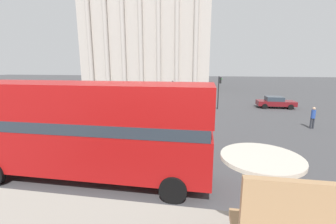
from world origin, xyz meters
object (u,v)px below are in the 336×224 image
at_px(traffic_light_near, 182,111).
at_px(car_maroon, 275,102).
at_px(pedestrian_yellow, 174,91).
at_px(double_decker_bus, 89,127).
at_px(plaza_building_left, 148,30).
at_px(traffic_light_far, 219,88).
at_px(pedestrian_blue, 313,116).
at_px(traffic_light_mid, 173,94).
at_px(cafe_dining_table, 259,180).

relative_size(traffic_light_near, car_maroon, 0.96).
distance_m(car_maroon, pedestrian_yellow, 14.26).
bearing_deg(double_decker_bus, pedestrian_yellow, 89.02).
bearing_deg(pedestrian_yellow, plaza_building_left, -83.88).
distance_m(double_decker_bus, pedestrian_yellow, 25.44).
distance_m(traffic_light_far, pedestrian_blue, 9.98).
distance_m(double_decker_bus, traffic_light_mid, 11.73).
bearing_deg(pedestrian_yellow, traffic_light_near, 77.45).
bearing_deg(cafe_dining_table, traffic_light_far, 87.45).
distance_m(cafe_dining_table, pedestrian_blue, 19.37).
bearing_deg(traffic_light_far, cafe_dining_table, -92.55).
height_order(cafe_dining_table, plaza_building_left, plaza_building_left).
height_order(double_decker_bus, pedestrian_blue, double_decker_bus).
bearing_deg(traffic_light_near, double_decker_bus, -141.03).
height_order(traffic_light_mid, pedestrian_yellow, traffic_light_mid).
height_order(traffic_light_mid, car_maroon, traffic_light_mid).
bearing_deg(traffic_light_far, traffic_light_near, -100.63).
xyz_separation_m(cafe_dining_table, plaza_building_left, (-12.93, 47.29, 8.02)).
bearing_deg(pedestrian_blue, cafe_dining_table, 79.51).
height_order(traffic_light_near, car_maroon, traffic_light_near).
distance_m(double_decker_bus, plaza_building_left, 42.24).
distance_m(traffic_light_near, car_maroon, 18.86).
relative_size(double_decker_bus, pedestrian_yellow, 6.03).
bearing_deg(car_maroon, traffic_light_far, -157.22).
bearing_deg(traffic_light_near, pedestrian_yellow, 98.88).
height_order(car_maroon, pedestrian_yellow, pedestrian_yellow).
bearing_deg(cafe_dining_table, pedestrian_yellow, 99.01).
bearing_deg(traffic_light_mid, car_maroon, 34.79).
height_order(double_decker_bus, cafe_dining_table, cafe_dining_table).
bearing_deg(car_maroon, pedestrian_yellow, 161.80).
relative_size(traffic_light_mid, car_maroon, 0.85).
distance_m(plaza_building_left, pedestrian_blue, 38.24).
height_order(double_decker_bus, pedestrian_yellow, double_decker_bus).
height_order(plaza_building_left, traffic_light_far, plaza_building_left).
relative_size(double_decker_bus, car_maroon, 2.49).
bearing_deg(pedestrian_blue, traffic_light_mid, 8.70).
bearing_deg(traffic_light_far, pedestrian_yellow, 127.86).
bearing_deg(traffic_light_mid, cafe_dining_table, -79.82).
relative_size(cafe_dining_table, traffic_light_far, 0.20).
distance_m(traffic_light_mid, traffic_light_far, 7.32).
relative_size(traffic_light_near, pedestrian_blue, 2.32).
relative_size(double_decker_bus, traffic_light_far, 2.79).
bearing_deg(car_maroon, plaza_building_left, 141.74).
bearing_deg(traffic_light_far, traffic_light_mid, -126.99).
bearing_deg(car_maroon, cafe_dining_table, -99.10).
height_order(car_maroon, pedestrian_blue, pedestrian_blue).
bearing_deg(plaza_building_left, double_decker_bus, -79.31).
bearing_deg(pedestrian_blue, traffic_light_near, 51.98).
height_order(cafe_dining_table, traffic_light_near, cafe_dining_table).
height_order(cafe_dining_table, traffic_light_mid, cafe_dining_table).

